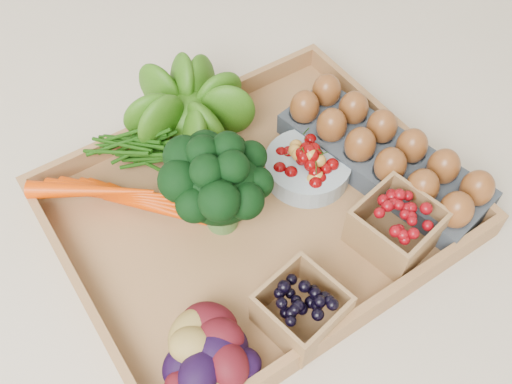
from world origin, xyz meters
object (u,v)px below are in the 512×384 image
tray (256,213)px  egg_carton (382,160)px  broccoli (221,198)px  cherry_bowl (307,167)px

tray → egg_carton: egg_carton is taller
broccoli → egg_carton: bearing=-11.1°
tray → cherry_bowl: size_ratio=4.18×
broccoli → egg_carton: 0.27m
tray → egg_carton: (0.21, -0.04, 0.03)m
broccoli → cherry_bowl: 0.16m
cherry_bowl → tray: bearing=-173.0°
tray → broccoli: bearing=169.8°
broccoli → egg_carton: (0.26, -0.05, -0.04)m
cherry_bowl → egg_carton: bearing=-27.8°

